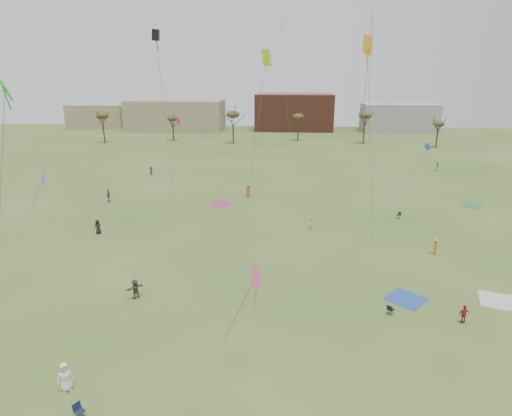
# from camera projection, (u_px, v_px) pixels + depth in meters

# --- Properties ---
(ground) EXTENTS (260.00, 260.00, 0.00)m
(ground) POSITION_uv_depth(u_px,v_px,m) (245.00, 320.00, 33.40)
(ground) COLOR #3D5A1C
(ground) RESTS_ON ground
(flyer_near_left) EXTENTS (1.12, 1.01, 1.92)m
(flyer_near_left) POSITION_uv_depth(u_px,v_px,m) (65.00, 377.00, 25.76)
(flyer_near_left) COLOR white
(flyer_near_left) RESTS_ON ground
(spectator_fore_a) EXTENTS (0.98, 0.58, 1.56)m
(spectator_fore_a) POSITION_uv_depth(u_px,v_px,m) (464.00, 314.00, 32.81)
(spectator_fore_a) COLOR #AA1D41
(spectator_fore_a) RESTS_ON ground
(spectator_fore_c) EXTENTS (1.48, 1.58, 1.77)m
(spectator_fore_c) POSITION_uv_depth(u_px,v_px,m) (135.00, 289.00, 36.44)
(spectator_fore_c) COLOR brown
(spectator_fore_c) RESTS_ON ground
(flyer_mid_a) EXTENTS (0.86, 0.56, 1.76)m
(flyer_mid_a) POSITION_uv_depth(u_px,v_px,m) (98.00, 227.00, 51.22)
(flyer_mid_a) COLOR black
(flyer_mid_a) RESTS_ON ground
(flyer_mid_b) EXTENTS (0.87, 1.31, 1.88)m
(flyer_mid_b) POSITION_uv_depth(u_px,v_px,m) (435.00, 246.00, 45.34)
(flyer_mid_b) COLOR orange
(flyer_mid_b) RESTS_ON ground
(spectator_mid_d) EXTENTS (0.65, 1.20, 1.94)m
(spectator_mid_d) POSITION_uv_depth(u_px,v_px,m) (109.00, 196.00, 63.91)
(spectator_mid_d) COLOR #8F3B81
(spectator_mid_d) RESTS_ON ground
(spectator_mid_e) EXTENTS (0.95, 0.87, 1.57)m
(spectator_mid_e) POSITION_uv_depth(u_px,v_px,m) (310.00, 223.00, 52.61)
(spectator_mid_e) COLOR white
(spectator_mid_e) RESTS_ON ground
(flyer_far_a) EXTENTS (1.21, 1.54, 1.64)m
(flyer_far_a) POSITION_uv_depth(u_px,v_px,m) (151.00, 171.00, 81.07)
(flyer_far_a) COLOR #2A8049
(flyer_far_a) RESTS_ON ground
(flyer_far_b) EXTENTS (0.97, 1.08, 1.86)m
(flyer_far_b) POSITION_uv_depth(u_px,v_px,m) (248.00, 191.00, 66.65)
(flyer_far_b) COLOR #C65121
(flyer_far_b) RESTS_ON ground
(flyer_far_c) EXTENTS (0.95, 1.29, 1.78)m
(flyer_far_c) POSITION_uv_depth(u_px,v_px,m) (437.00, 166.00, 84.50)
(flyer_far_c) COLOR #1C5683
(flyer_far_c) RESTS_ON ground
(blanket_blue) EXTENTS (4.05, 4.05, 0.03)m
(blanket_blue) POSITION_uv_depth(u_px,v_px,m) (406.00, 299.00, 36.51)
(blanket_blue) COLOR #24499F
(blanket_blue) RESTS_ON ground
(blanket_cream) EXTENTS (3.84, 3.84, 0.03)m
(blanket_cream) POSITION_uv_depth(u_px,v_px,m) (499.00, 301.00, 36.19)
(blanket_cream) COLOR beige
(blanket_cream) RESTS_ON ground
(blanket_plum) EXTENTS (3.81, 3.81, 0.03)m
(blanket_plum) POSITION_uv_depth(u_px,v_px,m) (221.00, 204.00, 63.20)
(blanket_plum) COLOR #A23172
(blanket_plum) RESTS_ON ground
(blanket_olive) EXTENTS (3.98, 3.98, 0.03)m
(blanket_olive) POSITION_uv_depth(u_px,v_px,m) (471.00, 205.00, 62.58)
(blanket_olive) COLOR #2C7B45
(blanket_olive) RESTS_ON ground
(camp_chair_left) EXTENTS (0.72, 0.71, 0.87)m
(camp_chair_left) POSITION_uv_depth(u_px,v_px,m) (80.00, 413.00, 23.90)
(camp_chair_left) COLOR #121B32
(camp_chair_left) RESTS_ON ground
(camp_chair_center) EXTENTS (0.73, 0.74, 0.87)m
(camp_chair_center) POSITION_uv_depth(u_px,v_px,m) (390.00, 311.00, 34.17)
(camp_chair_center) COLOR #131435
(camp_chair_center) RESTS_ON ground
(camp_chair_right) EXTENTS (0.74, 0.74, 0.87)m
(camp_chair_right) POSITION_uv_depth(u_px,v_px,m) (398.00, 217.00, 56.78)
(camp_chair_right) COLOR #131E35
(camp_chair_right) RESTS_ON ground
(kites_aloft) EXTENTS (67.86, 70.82, 27.74)m
(kites_aloft) POSITION_uv_depth(u_px,v_px,m) (244.00, 72.00, 55.08)
(kites_aloft) COLOR #E74A1B
(kites_aloft) RESTS_ON ground
(tree_line) EXTENTS (117.44, 49.32, 8.91)m
(tree_line) POSITION_uv_depth(u_px,v_px,m) (264.00, 121.00, 106.62)
(tree_line) COLOR #3A2B1E
(tree_line) RESTS_ON ground
(building_tan) EXTENTS (32.00, 14.00, 10.00)m
(building_tan) POSITION_uv_depth(u_px,v_px,m) (176.00, 115.00, 143.62)
(building_tan) COLOR #937F60
(building_tan) RESTS_ON ground
(building_brick) EXTENTS (26.00, 16.00, 12.00)m
(building_brick) POSITION_uv_depth(u_px,v_px,m) (294.00, 112.00, 145.24)
(building_brick) COLOR brown
(building_brick) RESTS_ON ground
(building_grey) EXTENTS (24.00, 12.00, 9.00)m
(building_grey) POSITION_uv_depth(u_px,v_px,m) (399.00, 118.00, 141.32)
(building_grey) COLOR gray
(building_grey) RESTS_ON ground
(building_tan_west) EXTENTS (20.00, 12.00, 8.00)m
(building_tan_west) POSITION_uv_depth(u_px,v_px,m) (99.00, 116.00, 152.70)
(building_tan_west) COLOR #937F60
(building_tan_west) RESTS_ON ground
(radio_tower) EXTENTS (1.51, 1.72, 41.00)m
(radio_tower) POSITION_uv_depth(u_px,v_px,m) (368.00, 72.00, 144.21)
(radio_tower) COLOR #9EA3A8
(radio_tower) RESTS_ON ground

